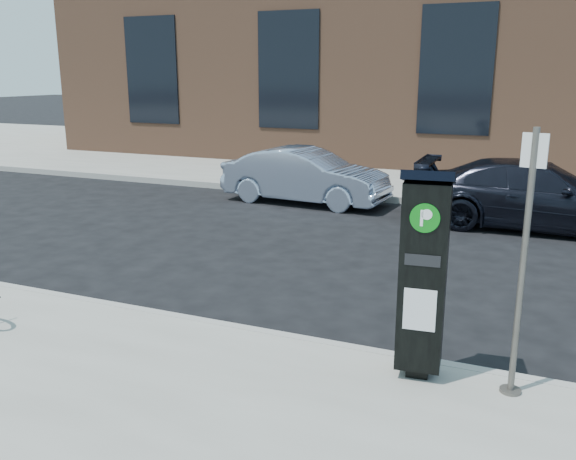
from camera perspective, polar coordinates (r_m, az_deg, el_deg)
The scene contains 9 objects.
ground at distance 6.90m, azimuth -0.68°, elevation -10.75°, with size 120.00×120.00×0.00m, color black.
sidewalk_far at distance 20.08m, azimuth 15.68°, elevation 5.78°, with size 60.00×12.00×0.15m, color gray.
curb_near at distance 6.85m, azimuth -0.75°, elevation -10.25°, with size 60.00×0.12×0.16m, color #9E9B93.
curb_far at distance 14.25m, azimuth 12.40°, elevation 2.57°, with size 60.00×0.12×0.16m, color #9E9B93.
building at distance 22.88m, azimuth 17.47°, elevation 16.91°, with size 28.00×10.05×8.25m.
parking_kiosk at distance 5.72m, azimuth 12.54°, elevation -3.92°, with size 0.50×0.45×1.99m.
sign_pole at distance 5.59m, azimuth 21.11°, elevation -3.32°, with size 0.21×0.19×2.37m.
car_silver at distance 14.10m, azimuth 1.63°, elevation 5.08°, with size 1.34×3.84×1.26m, color #92A0BA.
car_dark at distance 12.67m, azimuth 22.21°, elevation 3.02°, with size 1.83×4.50×1.31m, color black.
Camera 1 is at (2.52, -5.71, 2.95)m, focal length 38.00 mm.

